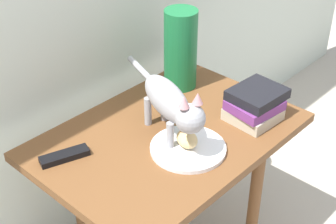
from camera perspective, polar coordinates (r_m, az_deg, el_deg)
The scene contains 7 objects.
side_table at distance 1.70m, azimuth 0.00°, elevation -4.53°, with size 0.85×0.59×0.59m.
plate at distance 1.57m, azimuth 2.28°, elevation -4.11°, with size 0.24×0.24×0.01m, color white.
bread_roll at distance 1.55m, azimuth 2.15°, elevation -3.07°, with size 0.08×0.06×0.05m, color #E0BC7A.
cat at distance 1.55m, azimuth 0.31°, elevation 1.03°, with size 0.20×0.46×0.23m.
book_stack at distance 1.71m, azimuth 9.77°, elevation 0.79°, with size 0.20×0.16×0.11m.
green_vase at distance 1.84m, azimuth 1.42°, elevation 7.09°, with size 0.12×0.12×0.30m, color #196B38.
tv_remote at distance 1.56m, azimuth -11.59°, elevation -4.88°, with size 0.15×0.04×0.02m, color black.
Camera 1 is at (-0.98, -0.91, 1.54)m, focal length 54.03 mm.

